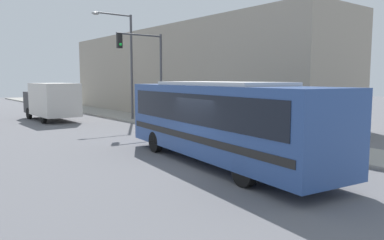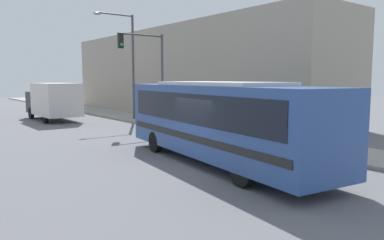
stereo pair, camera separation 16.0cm
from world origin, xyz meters
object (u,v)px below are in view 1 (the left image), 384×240
at_px(city_bus, 220,117).
at_px(traffic_light_pole, 147,63).
at_px(pedestrian_near_corner, 156,109).
at_px(fire_hydrant, 209,126).
at_px(street_lamp, 126,57).
at_px(parking_meter, 169,113).
at_px(delivery_truck, 51,100).

height_order(city_bus, traffic_light_pole, traffic_light_pole).
bearing_deg(pedestrian_near_corner, traffic_light_pole, -131.00).
relative_size(city_bus, fire_hydrant, 13.39).
bearing_deg(street_lamp, fire_hydrant, -88.96).
distance_m(fire_hydrant, parking_meter, 3.99).
relative_size(city_bus, street_lamp, 1.39).
bearing_deg(parking_meter, city_bus, -113.80).
relative_size(fire_hydrant, street_lamp, 0.10).
xyz_separation_m(city_bus, street_lamp, (4.07, 14.89, 3.01)).
bearing_deg(pedestrian_near_corner, delivery_truck, 138.02).
xyz_separation_m(city_bus, parking_meter, (4.23, 9.60, -0.81)).
distance_m(city_bus, fire_hydrant, 7.15).
relative_size(street_lamp, pedestrian_near_corner, 4.84).
bearing_deg(fire_hydrant, street_lamp, 91.04).
bearing_deg(traffic_light_pole, city_bus, -107.30).
distance_m(fire_hydrant, traffic_light_pole, 6.31).
height_order(delivery_truck, street_lamp, street_lamp).
bearing_deg(parking_meter, fire_hydrant, -90.00).
distance_m(traffic_light_pole, pedestrian_near_corner, 4.81).
xyz_separation_m(parking_meter, pedestrian_near_corner, (1.44, 3.80, -0.00)).
xyz_separation_m(delivery_truck, fire_hydrant, (4.57, -13.18, -1.02)).
bearing_deg(delivery_truck, pedestrian_near_corner, -41.98).
height_order(delivery_truck, pedestrian_near_corner, delivery_truck).
height_order(city_bus, pedestrian_near_corner, city_bus).
relative_size(fire_hydrant, pedestrian_near_corner, 0.50).
bearing_deg(traffic_light_pole, parking_meter, -50.94).
relative_size(delivery_truck, fire_hydrant, 8.13).
bearing_deg(city_bus, pedestrian_near_corner, 74.40).
distance_m(fire_hydrant, pedestrian_near_corner, 7.91).
distance_m(traffic_light_pole, parking_meter, 3.53).
relative_size(parking_meter, pedestrian_near_corner, 0.74).
bearing_deg(delivery_truck, parking_meter, -63.62).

